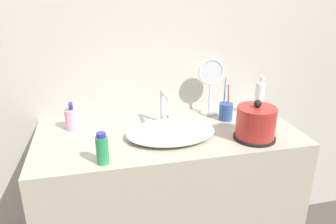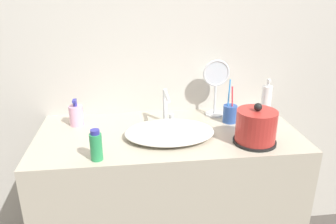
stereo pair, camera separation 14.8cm
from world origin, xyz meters
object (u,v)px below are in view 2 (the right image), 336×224
object	(u,v)px
shampoo_bottle	(76,115)
mouthwash_bottle	(96,146)
toothbrush_cup	(230,113)
vanity_mirror	(216,84)
faucet	(166,105)
lotion_bottle	(266,102)
electric_kettle	(256,128)

from	to	relation	value
shampoo_bottle	mouthwash_bottle	distance (m)	0.38
toothbrush_cup	vanity_mirror	bearing A→B (deg)	116.82
faucet	shampoo_bottle	distance (m)	0.44
lotion_bottle	mouthwash_bottle	distance (m)	0.88
lotion_bottle	mouthwash_bottle	xyz separation A→B (m)	(-0.81, -0.32, -0.03)
faucet	electric_kettle	xyz separation A→B (m)	(0.35, -0.25, -0.03)
shampoo_bottle	toothbrush_cup	bearing A→B (deg)	-4.31
mouthwash_bottle	faucet	bearing A→B (deg)	45.66
electric_kettle	vanity_mirror	world-z (taller)	vanity_mirror
shampoo_bottle	mouthwash_bottle	bearing A→B (deg)	-71.01
toothbrush_cup	mouthwash_bottle	size ratio (longest dim) A/B	1.69
toothbrush_cup	mouthwash_bottle	distance (m)	0.69
faucet	lotion_bottle	distance (m)	0.50
lotion_bottle	vanity_mirror	bearing A→B (deg)	161.19
shampoo_bottle	vanity_mirror	xyz separation A→B (m)	(0.70, 0.05, 0.12)
lotion_bottle	vanity_mirror	world-z (taller)	vanity_mirror
faucet	shampoo_bottle	bearing A→B (deg)	174.76
toothbrush_cup	shampoo_bottle	world-z (taller)	toothbrush_cup
lotion_bottle	electric_kettle	bearing A→B (deg)	-120.43
electric_kettle	toothbrush_cup	xyz separation A→B (m)	(-0.04, 0.24, -0.02)
toothbrush_cup	vanity_mirror	distance (m)	0.17
toothbrush_cup	faucet	bearing A→B (deg)	176.96
electric_kettle	toothbrush_cup	bearing A→B (deg)	99.48
mouthwash_bottle	vanity_mirror	xyz separation A→B (m)	(0.57, 0.40, 0.11)
electric_kettle	shampoo_bottle	xyz separation A→B (m)	(-0.79, 0.29, -0.02)
lotion_bottle	shampoo_bottle	world-z (taller)	lotion_bottle
faucet	shampoo_bottle	size ratio (longest dim) A/B	1.27
faucet	toothbrush_cup	distance (m)	0.32
electric_kettle	vanity_mirror	distance (m)	0.36
toothbrush_cup	electric_kettle	bearing A→B (deg)	-80.52
shampoo_bottle	mouthwash_bottle	world-z (taller)	shampoo_bottle
mouthwash_bottle	vanity_mirror	bearing A→B (deg)	35.01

